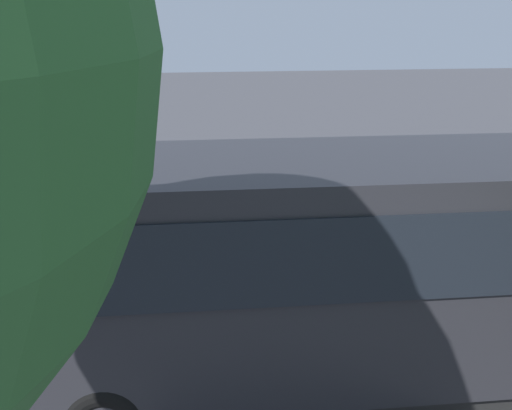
{
  "coord_description": "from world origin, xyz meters",
  "views": [
    {
      "loc": [
        3.06,
        11.19,
        5.0
      ],
      "look_at": [
        1.45,
        -0.53,
        1.1
      ],
      "focal_mm": 41.68,
      "sensor_mm": 36.0,
      "label": 1
    }
  ],
  "objects_px": {
    "parked_motorcycle_silver": "(174,293)",
    "stunt_motorcycle": "(149,179)",
    "spectator_left": "(383,235)",
    "spectator_right": "(246,242)",
    "spectator_far_left": "(445,235)",
    "spectator_far_right": "(188,241)",
    "spectator_centre": "(314,237)",
    "tour_bus": "(393,272)"
  },
  "relations": [
    {
      "from": "tour_bus",
      "to": "spectator_right",
      "type": "xyz_separation_m",
      "value": [
        1.63,
        -2.94,
        -0.63
      ]
    },
    {
      "from": "spectator_right",
      "to": "tour_bus",
      "type": "bearing_deg",
      "value": 119.0
    },
    {
      "from": "spectator_left",
      "to": "spectator_far_right",
      "type": "distance_m",
      "value": 3.59
    },
    {
      "from": "tour_bus",
      "to": "stunt_motorcycle",
      "type": "xyz_separation_m",
      "value": [
        3.52,
        -7.39,
        -0.63
      ]
    },
    {
      "from": "tour_bus",
      "to": "parked_motorcycle_silver",
      "type": "distance_m",
      "value": 3.81
    },
    {
      "from": "spectator_left",
      "to": "spectator_far_right",
      "type": "height_order",
      "value": "spectator_left"
    },
    {
      "from": "spectator_far_left",
      "to": "spectator_left",
      "type": "relative_size",
      "value": 0.98
    },
    {
      "from": "spectator_far_left",
      "to": "spectator_left",
      "type": "xyz_separation_m",
      "value": [
        1.15,
        -0.11,
        0.03
      ]
    },
    {
      "from": "spectator_left",
      "to": "parked_motorcycle_silver",
      "type": "height_order",
      "value": "spectator_left"
    },
    {
      "from": "parked_motorcycle_silver",
      "to": "stunt_motorcycle",
      "type": "relative_size",
      "value": 1.12
    },
    {
      "from": "spectator_left",
      "to": "spectator_right",
      "type": "distance_m",
      "value": 2.54
    },
    {
      "from": "spectator_right",
      "to": "spectator_far_right",
      "type": "xyz_separation_m",
      "value": [
        1.05,
        -0.07,
        0.03
      ]
    },
    {
      "from": "spectator_left",
      "to": "spectator_centre",
      "type": "height_order",
      "value": "spectator_left"
    },
    {
      "from": "spectator_right",
      "to": "parked_motorcycle_silver",
      "type": "relative_size",
      "value": 0.83
    },
    {
      "from": "spectator_centre",
      "to": "spectator_left",
      "type": "bearing_deg",
      "value": 174.04
    },
    {
      "from": "tour_bus",
      "to": "stunt_motorcycle",
      "type": "relative_size",
      "value": 5.89
    },
    {
      "from": "tour_bus",
      "to": "spectator_right",
      "type": "height_order",
      "value": "tour_bus"
    },
    {
      "from": "spectator_centre",
      "to": "stunt_motorcycle",
      "type": "xyz_separation_m",
      "value": [
        3.15,
        -4.42,
        0.0
      ]
    },
    {
      "from": "spectator_right",
      "to": "parked_motorcycle_silver",
      "type": "distance_m",
      "value": 1.65
    },
    {
      "from": "spectator_far_left",
      "to": "spectator_right",
      "type": "relative_size",
      "value": 1.01
    },
    {
      "from": "spectator_right",
      "to": "stunt_motorcycle",
      "type": "height_order",
      "value": "stunt_motorcycle"
    },
    {
      "from": "spectator_far_left",
      "to": "stunt_motorcycle",
      "type": "bearing_deg",
      "value": -39.86
    },
    {
      "from": "stunt_motorcycle",
      "to": "spectator_left",
      "type": "bearing_deg",
      "value": 134.22
    },
    {
      "from": "spectator_centre",
      "to": "spectator_right",
      "type": "bearing_deg",
      "value": 1.38
    },
    {
      "from": "spectator_left",
      "to": "tour_bus",
      "type": "bearing_deg",
      "value": 72.25
    },
    {
      "from": "spectator_centre",
      "to": "stunt_motorcycle",
      "type": "bearing_deg",
      "value": -54.48
    },
    {
      "from": "spectator_left",
      "to": "spectator_centre",
      "type": "distance_m",
      "value": 1.28
    },
    {
      "from": "spectator_right",
      "to": "spectator_far_right",
      "type": "distance_m",
      "value": 1.05
    },
    {
      "from": "spectator_right",
      "to": "spectator_far_right",
      "type": "height_order",
      "value": "spectator_far_right"
    },
    {
      "from": "spectator_centre",
      "to": "spectator_right",
      "type": "relative_size",
      "value": 1.01
    },
    {
      "from": "spectator_far_left",
      "to": "stunt_motorcycle",
      "type": "xyz_separation_m",
      "value": [
        5.58,
        -4.66,
        -0.0
      ]
    },
    {
      "from": "spectator_left",
      "to": "stunt_motorcycle",
      "type": "xyz_separation_m",
      "value": [
        4.43,
        -4.55,
        -0.03
      ]
    },
    {
      "from": "spectator_far_left",
      "to": "parked_motorcycle_silver",
      "type": "distance_m",
      "value": 5.08
    },
    {
      "from": "spectator_centre",
      "to": "spectator_right",
      "type": "xyz_separation_m",
      "value": [
        1.27,
        0.03,
        -0.01
      ]
    },
    {
      "from": "spectator_far_left",
      "to": "spectator_far_right",
      "type": "height_order",
      "value": "spectator_far_right"
    },
    {
      "from": "tour_bus",
      "to": "spectator_far_right",
      "type": "distance_m",
      "value": 4.08
    },
    {
      "from": "spectator_far_left",
      "to": "parked_motorcycle_silver",
      "type": "bearing_deg",
      "value": 7.06
    },
    {
      "from": "tour_bus",
      "to": "parked_motorcycle_silver",
      "type": "height_order",
      "value": "tour_bus"
    },
    {
      "from": "spectator_centre",
      "to": "spectator_far_right",
      "type": "height_order",
      "value": "spectator_far_right"
    },
    {
      "from": "tour_bus",
      "to": "spectator_centre",
      "type": "bearing_deg",
      "value": -82.99
    },
    {
      "from": "tour_bus",
      "to": "spectator_far_right",
      "type": "bearing_deg",
      "value": -48.41
    },
    {
      "from": "spectator_left",
      "to": "spectator_far_right",
      "type": "xyz_separation_m",
      "value": [
        3.59,
        -0.18,
        -0.0
      ]
    }
  ]
}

